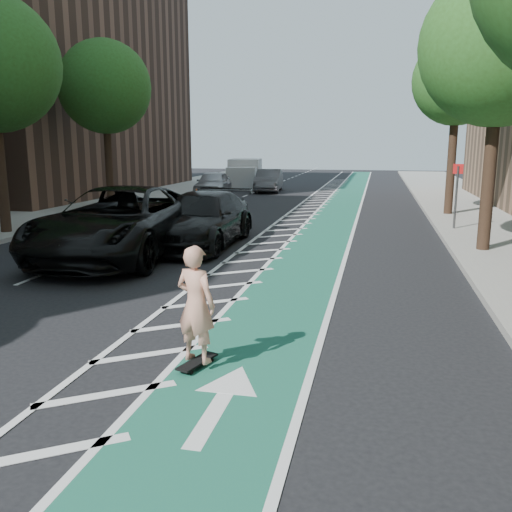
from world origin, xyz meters
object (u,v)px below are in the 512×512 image
(suv_far, at_px, (201,219))
(suv_near, at_px, (120,222))
(skateboarder, at_px, (196,304))
(barrel_a, at_px, (39,252))

(suv_far, bearing_deg, suv_near, -127.28)
(suv_near, height_order, suv_far, suv_near)
(skateboarder, distance_m, suv_near, 8.42)
(skateboarder, distance_m, barrel_a, 8.17)
(suv_near, relative_size, barrel_a, 8.25)
(skateboarder, relative_size, barrel_a, 1.96)
(suv_near, xyz_separation_m, suv_far, (1.69, 2.18, -0.16))
(skateboarder, xyz_separation_m, suv_far, (-2.96, 9.19, -0.12))
(suv_near, bearing_deg, skateboarder, -59.26)
(skateboarder, relative_size, suv_far, 0.30)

